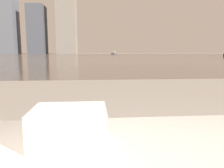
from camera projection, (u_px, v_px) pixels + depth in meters
name	position (u px, v px, depth m)	size (l,w,h in m)	color
towel_stack	(70.00, 125.00, 0.75)	(0.25, 0.20, 0.12)	white
harbor_water	(94.00, 55.00, 61.14)	(180.00, 110.00, 0.01)	gray
harbor_boat_1	(114.00, 53.00, 76.79)	(2.18, 3.59, 1.27)	#4C4C51
skyline_tower_1	(37.00, 30.00, 112.18)	(8.22, 11.09, 24.31)	#4C515B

